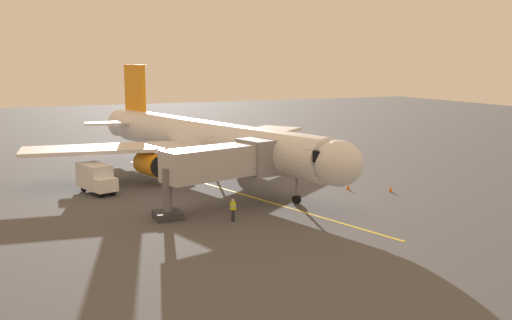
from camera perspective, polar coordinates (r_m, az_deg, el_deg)
ground_plane at (r=58.64m, az=-5.72°, el=-2.02°), size 220.00×220.00×0.00m
apron_lead_in_line at (r=53.97m, az=-2.71°, el=-3.00°), size 10.31×38.77×0.01m
airplane at (r=59.05m, az=-5.02°, el=2.01°), size 33.68×39.79×11.50m
jet_bridge at (r=46.89m, az=-2.84°, el=-0.25°), size 11.47×5.43×5.40m
ground_crew_marshaller at (r=43.43m, az=-2.28°, el=-4.93°), size 0.39×0.47×1.71m
box_truck_near_nose at (r=54.50m, az=-15.46°, el=-1.73°), size 3.23×4.97×2.62m
safety_cone_nose_left at (r=54.66m, az=13.14°, el=-2.79°), size 0.32×0.32×0.55m
safety_cone_nose_right at (r=55.02m, az=9.06°, el=-2.58°), size 0.32×0.32×0.55m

